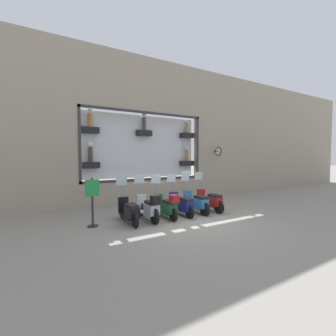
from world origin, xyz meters
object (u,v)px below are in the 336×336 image
object	(u,v)px
scooter_silver_4	(149,207)
shop_sign_post	(92,201)
scooter_black_5	(129,211)
scooter_teal_1	(196,202)
scooter_red_0	(210,201)
scooter_navy_2	(182,204)
scooter_green_3	(167,206)

from	to	relation	value
scooter_silver_4	shop_sign_post	bearing A→B (deg)	80.78
scooter_silver_4	scooter_black_5	xyz separation A→B (m)	(0.05, 0.73, -0.06)
scooter_teal_1	scooter_silver_4	world-z (taller)	scooter_teal_1
scooter_red_0	scooter_teal_1	size ratio (longest dim) A/B	1.00
scooter_teal_1	shop_sign_post	distance (m)	4.11
scooter_red_0	scooter_teal_1	world-z (taller)	scooter_teal_1
scooter_red_0	scooter_black_5	size ratio (longest dim) A/B	1.01
scooter_red_0	scooter_navy_2	xyz separation A→B (m)	(-0.00, 1.45, -0.01)
scooter_teal_1	shop_sign_post	xyz separation A→B (m)	(0.25, 4.08, 0.42)
scooter_red_0	scooter_silver_4	bearing A→B (deg)	91.11
scooter_black_5	scooter_red_0	bearing A→B (deg)	-89.94
scooter_red_0	scooter_black_5	bearing A→B (deg)	90.06
scooter_green_3	scooter_silver_4	size ratio (longest dim) A/B	0.99
scooter_red_0	scooter_black_5	xyz separation A→B (m)	(-0.00, 3.63, -0.01)
scooter_black_5	scooter_green_3	bearing A→B (deg)	-92.60
scooter_navy_2	scooter_silver_4	distance (m)	1.45
scooter_red_0	scooter_silver_4	xyz separation A→B (m)	(-0.06, 2.91, 0.04)
scooter_navy_2	scooter_teal_1	bearing A→B (deg)	-89.56
scooter_green_3	scooter_black_5	xyz separation A→B (m)	(0.07, 1.45, -0.03)
scooter_green_3	scooter_silver_4	bearing A→B (deg)	88.93
scooter_navy_2	scooter_green_3	size ratio (longest dim) A/B	1.00
scooter_green_3	scooter_black_5	size ratio (longest dim) A/B	1.00
scooter_red_0	scooter_black_5	world-z (taller)	scooter_red_0
scooter_teal_1	scooter_navy_2	xyz separation A→B (m)	(-0.01, 0.73, -0.01)
scooter_black_5	scooter_silver_4	bearing A→B (deg)	-94.12
scooter_green_3	shop_sign_post	distance (m)	2.68
scooter_red_0	shop_sign_post	world-z (taller)	scooter_red_0
scooter_silver_4	shop_sign_post	xyz separation A→B (m)	(0.31, 1.90, 0.38)
scooter_black_5	shop_sign_post	distance (m)	1.28
scooter_green_3	scooter_teal_1	bearing A→B (deg)	-87.20
scooter_green_3	shop_sign_post	xyz separation A→B (m)	(0.32, 2.63, 0.41)
scooter_navy_2	shop_sign_post	world-z (taller)	shop_sign_post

